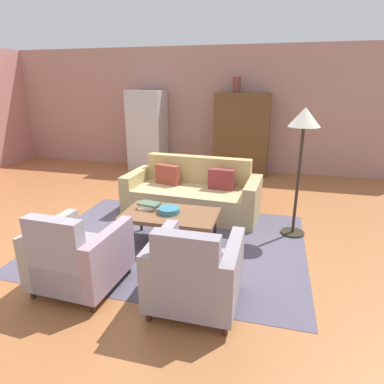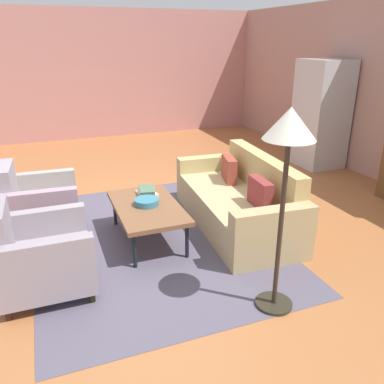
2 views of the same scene
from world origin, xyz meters
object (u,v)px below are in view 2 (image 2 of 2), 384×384
at_px(coffee_table, 147,208).
at_px(couch, 241,203).
at_px(armchair_left, 37,207).
at_px(fruit_bowl, 147,202).
at_px(floor_lamp, 288,144).
at_px(book_stack, 147,191).
at_px(armchair_right, 38,258).
at_px(refrigerator, 321,114).

bearing_deg(coffee_table, couch, 89.73).
relative_size(coffee_table, armchair_left, 1.36).
xyz_separation_m(fruit_bowl, floor_lamp, (1.57, 0.71, 0.98)).
distance_m(coffee_table, armchair_left, 1.31).
distance_m(couch, fruit_bowl, 1.20).
height_order(coffee_table, fruit_bowl, fruit_bowl).
bearing_deg(floor_lamp, couch, 162.89).
bearing_deg(book_stack, armchair_right, -53.77).
distance_m(armchair_left, book_stack, 1.29).
bearing_deg(couch, armchair_left, 79.16).
xyz_separation_m(armchair_right, fruit_bowl, (-0.62, 1.17, 0.12)).
bearing_deg(armchair_right, fruit_bowl, 118.14).
xyz_separation_m(coffee_table, book_stack, (-0.31, 0.08, 0.08)).
height_order(armchair_right, fruit_bowl, armchair_right).
bearing_deg(refrigerator, armchair_left, -76.77).
relative_size(armchair_left, fruit_bowl, 3.21).
bearing_deg(fruit_bowl, refrigerator, 115.26).
xyz_separation_m(armchair_right, book_stack, (-0.91, 1.25, 0.13)).
relative_size(armchair_right, refrigerator, 0.48).
distance_m(armchair_left, armchair_right, 1.20).
bearing_deg(coffee_table, fruit_bowl, -180.00).
relative_size(book_stack, floor_lamp, 0.17).
distance_m(coffee_table, floor_lamp, 2.00).
xyz_separation_m(armchair_left, book_stack, (0.29, 1.25, 0.13)).
bearing_deg(armchair_right, refrigerator, 116.22).
distance_m(coffee_table, refrigerator, 4.07).
relative_size(refrigerator, floor_lamp, 1.08).
bearing_deg(armchair_left, refrigerator, 106.06).
xyz_separation_m(refrigerator, floor_lamp, (3.29, -2.93, 0.52)).
bearing_deg(armchair_left, couch, 78.32).
distance_m(armchair_left, floor_lamp, 3.06).
relative_size(armchair_left, armchair_right, 1.00).
bearing_deg(floor_lamp, fruit_bowl, -155.70).
height_order(coffee_table, refrigerator, refrigerator).
bearing_deg(armchair_right, armchair_left, -179.67).
bearing_deg(couch, refrigerator, -51.02).
xyz_separation_m(couch, armchair_left, (-0.61, -2.35, 0.06)).
relative_size(armchair_right, book_stack, 2.94).
relative_size(couch, refrigerator, 1.16).
xyz_separation_m(armchair_right, refrigerator, (-2.33, 4.81, 0.58)).
xyz_separation_m(book_stack, refrigerator, (-1.42, 3.56, 0.45)).
distance_m(fruit_bowl, book_stack, 0.31).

